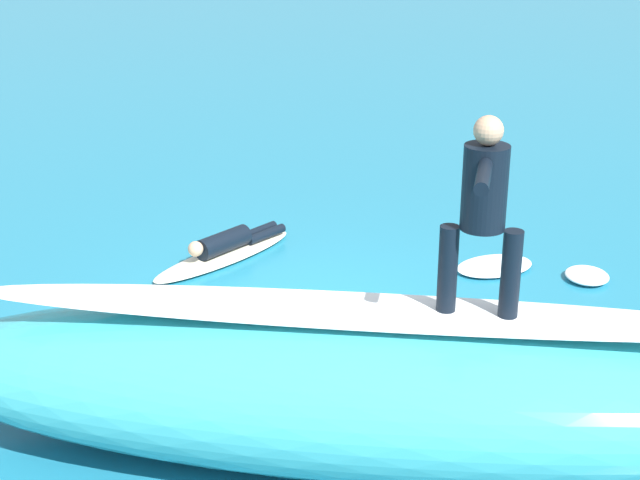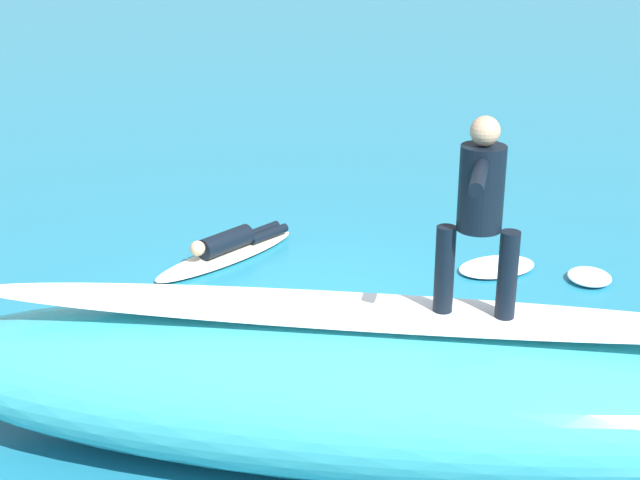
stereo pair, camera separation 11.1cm
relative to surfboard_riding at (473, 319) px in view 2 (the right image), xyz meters
name	(u,v)px [view 2 (the right image)]	position (x,y,z in m)	size (l,w,h in m)	color
ground_plane	(303,319)	(1.06, -2.89, -1.35)	(120.00, 120.00, 0.00)	teal
wave_crest	(371,387)	(0.77, -0.21, -0.69)	(8.04, 2.03, 1.32)	teal
wave_foam_lip	(373,312)	(0.77, -0.21, 0.01)	(6.83, 0.71, 0.08)	white
surfboard_riding	(473,319)	(0.00, 0.00, 0.00)	(1.88, 0.49, 0.06)	silver
surfer_riding	(480,203)	(0.00, 0.00, 0.98)	(0.63, 1.48, 1.62)	black
surfboard_paddling	(226,255)	(1.85, -4.79, -1.31)	(2.32, 0.55, 0.09)	#EAE5C6
surfer_paddling	(232,240)	(1.76, -4.87, -1.14)	(1.32, 1.20, 0.29)	black
foam_patch_near	(497,267)	(-1.52, -3.97, -1.31)	(1.04, 0.68, 0.09)	white
foam_patch_mid	(589,277)	(-2.54, -3.49, -1.29)	(0.60, 0.53, 0.12)	white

